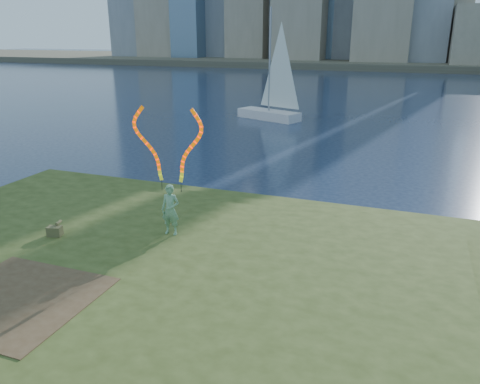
% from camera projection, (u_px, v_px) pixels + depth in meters
% --- Properties ---
extents(ground, '(320.00, 320.00, 0.00)m').
position_uv_depth(ground, '(180.00, 280.00, 12.26)').
color(ground, '#1A2741').
rests_on(ground, ground).
extents(grassy_knoll, '(20.00, 18.00, 0.80)m').
position_uv_depth(grassy_knoll, '(130.00, 316.00, 10.11)').
color(grassy_knoll, '#344217').
rests_on(grassy_knoll, ground).
extents(dirt_patch, '(3.20, 3.00, 0.02)m').
position_uv_depth(dirt_patch, '(16.00, 299.00, 9.88)').
color(dirt_patch, '#47331E').
rests_on(dirt_patch, grassy_knoll).
extents(far_shore, '(320.00, 40.00, 1.20)m').
position_uv_depth(far_shore, '(393.00, 62.00, 96.36)').
color(far_shore, '#4C4738').
rests_on(far_shore, ground).
extents(woman_with_ribbons, '(1.97, 0.38, 3.84)m').
position_uv_depth(woman_with_ribbons, '(170.00, 184.00, 12.70)').
color(woman_with_ribbons, '#1F6B2E').
rests_on(woman_with_ribbons, grassy_knoll).
extents(canvas_bag, '(0.43, 0.49, 0.36)m').
position_uv_depth(canvas_bag, '(55.00, 231.00, 12.96)').
color(canvas_bag, '#474C27').
rests_on(canvas_bag, grassy_knoll).
extents(sailboat, '(5.20, 3.35, 8.00)m').
position_uv_depth(sailboat, '(272.00, 101.00, 34.83)').
color(sailboat, silver).
rests_on(sailboat, ground).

